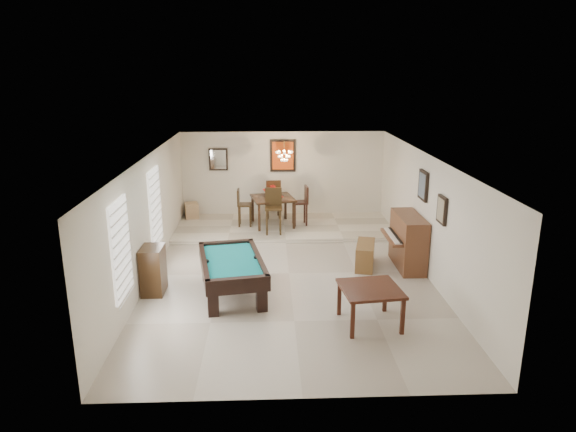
{
  "coord_description": "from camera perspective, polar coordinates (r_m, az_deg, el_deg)",
  "views": [
    {
      "loc": [
        -0.44,
        -10.56,
        4.35
      ],
      "look_at": [
        0.0,
        0.6,
        1.15
      ],
      "focal_mm": 32.0,
      "sensor_mm": 36.0,
      "label": 1
    }
  ],
  "objects": [
    {
      "name": "flower_vase",
      "position": [
        14.23,
        -1.71,
        3.03
      ],
      "size": [
        0.14,
        0.14,
        0.24
      ],
      "primitive_type": null,
      "rotation": [
        0.0,
        0.0,
        -0.02
      ],
      "color": "red",
      "rests_on": "dining_table"
    },
    {
      "name": "wall_front",
      "position": [
        6.8,
        1.74,
        -10.68
      ],
      "size": [
        6.0,
        0.04,
        2.6
      ],
      "primitive_type": "cube",
      "color": "silver",
      "rests_on": "ground_plane"
    },
    {
      "name": "wall_left",
      "position": [
        11.29,
        -15.28,
        -0.27
      ],
      "size": [
        0.04,
        9.0,
        2.6
      ],
      "primitive_type": "cube",
      "color": "silver",
      "rests_on": "ground_plane"
    },
    {
      "name": "dining_chair_west",
      "position": [
        14.35,
        -4.82,
        0.95
      ],
      "size": [
        0.39,
        0.39,
        1.04
      ],
      "primitive_type": null,
      "rotation": [
        0.0,
        0.0,
        1.56
      ],
      "color": "black",
      "rests_on": "dining_step"
    },
    {
      "name": "dining_chair_north",
      "position": [
        15.09,
        -1.68,
        1.97
      ],
      "size": [
        0.46,
        0.46,
        1.16
      ],
      "primitive_type": null,
      "rotation": [
        0.0,
        0.0,
        3.23
      ],
      "color": "black",
      "rests_on": "dining_step"
    },
    {
      "name": "back_mirror",
      "position": [
        15.31,
        -7.75,
        6.25
      ],
      "size": [
        0.55,
        0.06,
        0.65
      ],
      "primitive_type": "cube",
      "color": "white",
      "rests_on": "wall_back"
    },
    {
      "name": "square_table",
      "position": [
        9.27,
        9.07,
        -9.82
      ],
      "size": [
        1.12,
        1.12,
        0.7
      ],
      "primitive_type": null,
      "rotation": [
        0.0,
        0.0,
        0.12
      ],
      "color": "black",
      "rests_on": "ground_plane"
    },
    {
      "name": "upright_piano",
      "position": [
        11.9,
        12.55,
        -2.76
      ],
      "size": [
        0.81,
        1.45,
        1.21
      ],
      "primitive_type": null,
      "color": "brown",
      "rests_on": "ground_plane"
    },
    {
      "name": "dining_step",
      "position": [
        14.47,
        -0.42,
        -1.26
      ],
      "size": [
        6.0,
        2.5,
        0.12
      ],
      "primitive_type": "cube",
      "color": "beige",
      "rests_on": "ground_plane"
    },
    {
      "name": "wall_back",
      "position": [
        15.37,
        -0.58,
        4.54
      ],
      "size": [
        6.0,
        0.04,
        2.6
      ],
      "primitive_type": "cube",
      "color": "silver",
      "rests_on": "ground_plane"
    },
    {
      "name": "right_picture_upper",
      "position": [
        11.64,
        14.8,
        3.3
      ],
      "size": [
        0.06,
        0.55,
        0.65
      ],
      "primitive_type": "cube",
      "color": "slate",
      "rests_on": "wall_right"
    },
    {
      "name": "ceiling",
      "position": [
        10.72,
        0.13,
        6.58
      ],
      "size": [
        6.0,
        9.0,
        0.04
      ],
      "primitive_type": "cube",
      "color": "white",
      "rests_on": "wall_back"
    },
    {
      "name": "chandelier",
      "position": [
        13.94,
        -0.43,
        7.11
      ],
      "size": [
        0.44,
        0.44,
        0.6
      ],
      "primitive_type": null,
      "color": "#FFE5B2",
      "rests_on": "ceiling"
    },
    {
      "name": "dining_chair_east",
      "position": [
        14.38,
        1.32,
        1.18
      ],
      "size": [
        0.45,
        0.45,
        1.11
      ],
      "primitive_type": null,
      "rotation": [
        0.0,
        0.0,
        -1.46
      ],
      "color": "black",
      "rests_on": "dining_step"
    },
    {
      "name": "ground_plane",
      "position": [
        11.44,
        0.12,
        -6.43
      ],
      "size": [
        6.0,
        9.0,
        0.02
      ],
      "primitive_type": "cube",
      "color": "beige"
    },
    {
      "name": "dining_table",
      "position": [
        14.37,
        -1.7,
        0.78
      ],
      "size": [
        1.32,
        1.32,
        0.92
      ],
      "primitive_type": null,
      "rotation": [
        0.0,
        0.0,
        0.21
      ],
      "color": "black",
      "rests_on": "dining_step"
    },
    {
      "name": "window_left_rear",
      "position": [
        11.82,
        -14.54,
        1.01
      ],
      "size": [
        0.06,
        1.0,
        1.7
      ],
      "primitive_type": "cube",
      "color": "white",
      "rests_on": "wall_left"
    },
    {
      "name": "pool_table",
      "position": [
        10.37,
        -6.23,
        -6.75
      ],
      "size": [
        1.53,
        2.33,
        0.72
      ],
      "primitive_type": null,
      "rotation": [
        0.0,
        0.0,
        0.18
      ],
      "color": "black",
      "rests_on": "ground_plane"
    },
    {
      "name": "window_left_front",
      "position": [
        9.22,
        -18.08,
        -3.5
      ],
      "size": [
        0.06,
        1.0,
        1.7
      ],
      "primitive_type": "cube",
      "color": "white",
      "rests_on": "wall_left"
    },
    {
      "name": "apothecary_chest",
      "position": [
        10.67,
        -14.76,
        -5.83
      ],
      "size": [
        0.43,
        0.64,
        0.96
      ],
      "primitive_type": "cube",
      "color": "black",
      "rests_on": "ground_plane"
    },
    {
      "name": "back_painting",
      "position": [
        15.23,
        -0.58,
        6.73
      ],
      "size": [
        0.75,
        0.06,
        0.95
      ],
      "primitive_type": "cube",
      "color": "#D84C14",
      "rests_on": "wall_back"
    },
    {
      "name": "right_picture_lower",
      "position": [
        10.49,
        16.74,
        0.66
      ],
      "size": [
        0.06,
        0.45,
        0.55
      ],
      "primitive_type": "cube",
      "color": "gray",
      "rests_on": "wall_right"
    },
    {
      "name": "corner_bench",
      "position": [
        15.44,
        -10.66,
        0.63
      ],
      "size": [
        0.48,
        0.55,
        0.43
      ],
      "primitive_type": "cube",
      "rotation": [
        0.0,
        0.0,
        0.23
      ],
      "color": "tan",
      "rests_on": "dining_step"
    },
    {
      "name": "piano_bench",
      "position": [
        11.85,
        8.57,
        -4.32
      ],
      "size": [
        0.61,
        1.06,
        0.55
      ],
      "primitive_type": "cube",
      "rotation": [
        0.0,
        0.0,
        -0.23
      ],
      "color": "brown",
      "rests_on": "ground_plane"
    },
    {
      "name": "wall_right",
      "position": [
        11.52,
        15.2,
        0.06
      ],
      "size": [
        0.04,
        9.0,
        2.6
      ],
      "primitive_type": "cube",
      "color": "silver",
      "rests_on": "ground_plane"
    },
    {
      "name": "dining_chair_south",
      "position": [
        13.6,
        -1.62,
        0.5
      ],
      "size": [
        0.45,
        0.45,
        1.2
      ],
      "primitive_type": null,
      "rotation": [
        0.0,
        0.0,
        -0.0
      ],
      "color": "black",
      "rests_on": "dining_step"
    }
  ]
}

